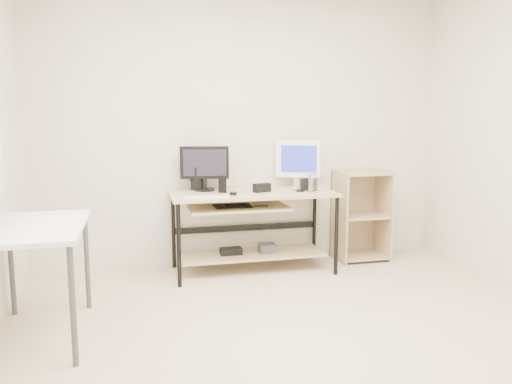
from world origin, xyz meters
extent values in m
cube|color=beige|center=(0.00, 0.00, -0.01)|extent=(4.00, 4.00, 0.01)
cube|color=beige|center=(0.00, 2.00, 1.30)|extent=(4.00, 0.01, 2.60)
cube|color=tan|center=(0.00, 1.66, 0.73)|extent=(1.50, 0.65, 0.03)
cube|color=tan|center=(-0.15, 1.60, 0.62)|extent=(0.90, 0.49, 0.02)
cube|color=tan|center=(0.00, 1.71, 0.15)|extent=(1.35, 0.46, 0.02)
cube|color=black|center=(-0.20, 1.60, 0.64)|extent=(0.33, 0.22, 0.01)
cylinder|color=black|center=(0.05, 1.55, 0.64)|extent=(0.14, 0.01, 0.01)
cube|color=#3D3D3F|center=(0.15, 1.71, 0.20)|extent=(0.15, 0.15, 0.08)
cube|color=black|center=(-0.20, 1.71, 0.19)|extent=(0.20, 0.12, 0.06)
cylinder|color=black|center=(-0.71, 1.37, 0.36)|extent=(0.04, 0.04, 0.72)
cylinder|color=black|center=(-0.71, 1.94, 0.36)|extent=(0.04, 0.04, 0.72)
cylinder|color=black|center=(0.71, 1.37, 0.36)|extent=(0.04, 0.04, 0.72)
cylinder|color=black|center=(0.71, 1.94, 0.36)|extent=(0.04, 0.04, 0.72)
cube|color=white|center=(-1.68, 0.60, 0.73)|extent=(0.60, 1.00, 0.03)
cylinder|color=#3D3D3F|center=(-1.94, 1.06, 0.36)|extent=(0.04, 0.04, 0.72)
cylinder|color=#3D3D3F|center=(-1.42, 0.14, 0.36)|extent=(0.04, 0.04, 0.72)
cylinder|color=#3D3D3F|center=(-1.42, 1.06, 0.36)|extent=(0.04, 0.04, 0.72)
cube|color=tan|center=(0.91, 1.78, 0.45)|extent=(0.02, 0.40, 0.90)
cube|color=tan|center=(1.39, 1.78, 0.45)|extent=(0.02, 0.40, 0.90)
cube|color=tan|center=(1.15, 1.97, 0.45)|extent=(0.50, 0.02, 0.90)
cube|color=tan|center=(1.15, 1.78, 0.04)|extent=(0.46, 0.38, 0.02)
cube|color=tan|center=(1.15, 1.78, 0.45)|extent=(0.46, 0.38, 0.02)
cube|color=tan|center=(1.15, 1.78, 0.88)|extent=(0.46, 0.38, 0.02)
cylinder|color=black|center=(-0.42, 1.84, 0.76)|extent=(0.19, 0.19, 0.02)
cylinder|color=black|center=(-0.42, 1.84, 0.82)|extent=(0.04, 0.04, 0.09)
cube|color=black|center=(-0.42, 1.84, 1.01)|extent=(0.45, 0.12, 0.30)
cube|color=black|center=(-0.42, 1.81, 1.01)|extent=(0.38, 0.07, 0.24)
cube|color=silver|center=(0.50, 1.86, 0.76)|extent=(0.16, 0.14, 0.01)
cylinder|color=silver|center=(0.50, 1.86, 0.81)|extent=(0.04, 0.04, 0.09)
cube|color=white|center=(0.50, 1.86, 1.03)|extent=(0.41, 0.21, 0.36)
cube|color=#2531A4|center=(0.50, 1.83, 1.03)|extent=(0.34, 0.15, 0.29)
cube|color=white|center=(-0.46, 1.43, 0.76)|extent=(0.39, 0.16, 0.01)
ellipsoid|color=#BBBBC1|center=(0.41, 1.66, 0.77)|extent=(0.09, 0.12, 0.03)
cube|color=black|center=(0.08, 1.63, 0.79)|extent=(0.17, 0.11, 0.08)
cube|color=black|center=(-0.48, 1.88, 0.79)|extent=(0.13, 0.13, 0.09)
cube|color=black|center=(-0.48, 1.88, 0.91)|extent=(0.14, 0.14, 0.13)
cube|color=black|center=(0.51, 1.64, 0.80)|extent=(0.10, 0.10, 0.11)
cube|color=black|center=(-0.28, 1.68, 0.82)|extent=(0.08, 0.06, 0.15)
cylinder|color=black|center=(-0.21, 1.53, 0.76)|extent=(0.08, 0.08, 0.03)
cube|color=black|center=(0.44, 1.60, 0.75)|extent=(0.11, 0.14, 0.01)
cylinder|color=#A07F48|center=(0.53, 1.52, 0.75)|extent=(0.12, 0.12, 0.01)
cylinder|color=white|center=(0.53, 1.52, 0.84)|extent=(0.09, 0.09, 0.16)
camera|label=1|loc=(-1.05, -2.74, 1.43)|focal=35.00mm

